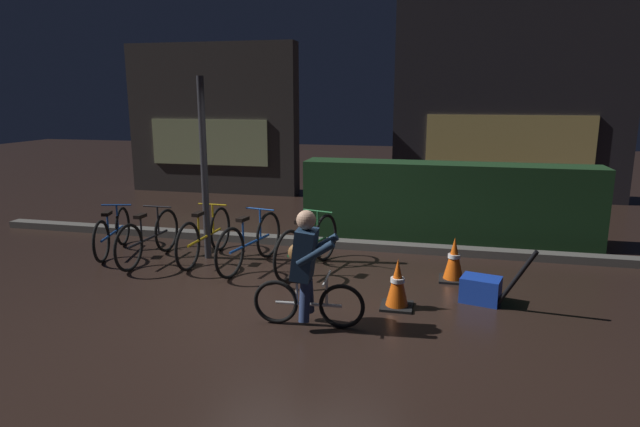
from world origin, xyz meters
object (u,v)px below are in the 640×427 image
parked_bike_left_mid (149,238)px  parked_bike_center_left (205,236)px  parked_bike_leftmost (113,232)px  parked_bike_right_mid (308,245)px  closed_umbrella (515,280)px  street_post (204,170)px  parked_bike_center_right (250,242)px  blue_crate (481,290)px  cyclist (306,268)px  traffic_cone_near (397,284)px  traffic_cone_far (454,260)px

parked_bike_left_mid → parked_bike_center_left: size_ratio=0.97×
parked_bike_left_mid → parked_bike_leftmost: bearing=74.9°
parked_bike_right_mid → closed_umbrella: parked_bike_right_mid is taller
closed_umbrella → street_post: bearing=-164.4°
street_post → closed_umbrella: 4.47m
parked_bike_center_right → parked_bike_leftmost: bearing=96.6°
parked_bike_left_mid → parked_bike_center_right: size_ratio=0.98×
blue_crate → parked_bike_center_left: bearing=168.3°
cyclist → blue_crate: bearing=27.6°
parked_bike_left_mid → closed_umbrella: size_ratio=1.96×
cyclist → parked_bike_leftmost: bearing=148.9°
parked_bike_leftmost → parked_bike_center_left: parked_bike_center_left is taller
parked_bike_center_left → closed_umbrella: 4.33m
parked_bike_leftmost → parked_bike_left_mid: bearing=-121.1°
street_post → parked_bike_left_mid: bearing=-156.9°
parked_bike_left_mid → traffic_cone_near: size_ratio=2.89×
parked_bike_left_mid → closed_umbrella: parked_bike_left_mid is taller
parked_bike_center_left → traffic_cone_near: parked_bike_center_left is taller
parked_bike_leftmost → closed_umbrella: bearing=-114.9°
street_post → closed_umbrella: bearing=-15.3°
cyclist → closed_umbrella: cyclist is taller
parked_bike_right_mid → traffic_cone_near: parked_bike_right_mid is taller
street_post → parked_bike_center_right: bearing=-19.4°
parked_bike_leftmost → traffic_cone_near: bearing=-119.6°
traffic_cone_near → closed_umbrella: closed_umbrella is taller
street_post → parked_bike_center_left: (0.01, -0.10, -0.97)m
parked_bike_center_left → cyclist: size_ratio=1.38×
street_post → traffic_cone_near: bearing=-23.9°
street_post → parked_bike_left_mid: street_post is taller
parked_bike_left_mid → traffic_cone_near: parked_bike_left_mid is taller
parked_bike_leftmost → parked_bike_center_left: bearing=-104.3°
parked_bike_left_mid → parked_bike_center_left: parked_bike_center_left is taller
parked_bike_leftmost → parked_bike_center_left: size_ratio=0.88×
traffic_cone_far → closed_umbrella: bearing=-55.6°
traffic_cone_near → blue_crate: size_ratio=1.31×
parked_bike_center_right → blue_crate: size_ratio=3.88×
traffic_cone_far → blue_crate: bearing=-66.3°
street_post → cyclist: street_post is taller
parked_bike_center_left → cyclist: (2.03, -1.89, 0.27)m
parked_bike_left_mid → traffic_cone_far: (4.34, 0.12, -0.07)m
parked_bike_center_right → traffic_cone_near: parked_bike_center_right is taller
parked_bike_leftmost → street_post: bearing=-100.5°
parked_bike_leftmost → traffic_cone_near: 4.61m
traffic_cone_far → parked_bike_leftmost: bearing=178.9°
traffic_cone_far → cyclist: cyclist is taller
street_post → traffic_cone_far: (3.57, -0.21, -1.04)m
traffic_cone_near → traffic_cone_far: size_ratio=0.99×
parked_bike_center_left → closed_umbrella: size_ratio=2.02×
parked_bike_leftmost → parked_bike_center_left: (1.53, 0.01, 0.03)m
parked_bike_center_left → parked_bike_center_right: parked_bike_center_right is taller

